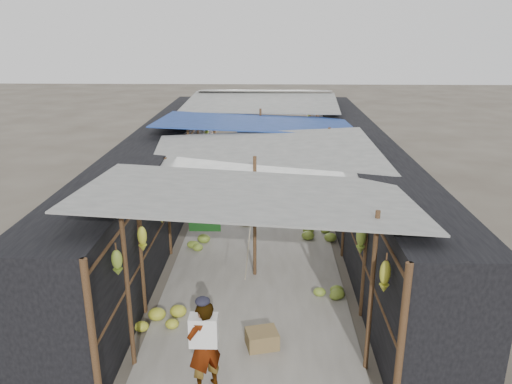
# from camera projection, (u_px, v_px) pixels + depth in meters

# --- Properties ---
(ground) EXTENTS (80.00, 80.00, 0.00)m
(ground) POSITION_uv_depth(u_px,v_px,m) (249.00, 366.00, 7.76)
(ground) COLOR #6B6356
(ground) RESTS_ON ground
(aisle_slab) EXTENTS (3.60, 16.00, 0.02)m
(aisle_slab) POSITION_uv_depth(u_px,v_px,m) (259.00, 215.00, 13.93)
(aisle_slab) COLOR #9E998E
(aisle_slab) RESTS_ON ground
(stall_left) EXTENTS (1.40, 15.00, 2.30)m
(stall_left) POSITION_uv_depth(u_px,v_px,m) (160.00, 175.00, 13.64)
(stall_left) COLOR black
(stall_left) RESTS_ON ground
(stall_right) EXTENTS (1.40, 15.00, 2.30)m
(stall_right) POSITION_uv_depth(u_px,v_px,m) (358.00, 177.00, 13.50)
(stall_right) COLOR black
(stall_right) RESTS_ON ground
(crate_near) EXTENTS (0.59, 0.51, 0.30)m
(crate_near) POSITION_uv_depth(u_px,v_px,m) (262.00, 339.00, 8.17)
(crate_near) COLOR #95794B
(crate_near) RESTS_ON ground
(crate_mid) EXTENTS (0.57, 0.48, 0.32)m
(crate_mid) POSITION_uv_depth(u_px,v_px,m) (275.00, 212.00, 13.75)
(crate_mid) COLOR #95794B
(crate_mid) RESTS_ON ground
(crate_back) EXTENTS (0.52, 0.44, 0.31)m
(crate_back) POSITION_uv_depth(u_px,v_px,m) (232.00, 164.00, 18.62)
(crate_back) COLOR #95794B
(crate_back) RESTS_ON ground
(black_basin) EXTENTS (0.63, 0.63, 0.19)m
(black_basin) POSITION_uv_depth(u_px,v_px,m) (312.00, 185.00, 16.33)
(black_basin) COLOR black
(black_basin) RESTS_ON ground
(vendor_elderly) EXTENTS (0.62, 0.58, 1.42)m
(vendor_elderly) POSITION_uv_depth(u_px,v_px,m) (204.00, 346.00, 7.08)
(vendor_elderly) COLOR white
(vendor_elderly) RESTS_ON ground
(shopper_blue) EXTENTS (1.09, 0.99, 1.83)m
(shopper_blue) POSITION_uv_depth(u_px,v_px,m) (226.00, 164.00, 15.66)
(shopper_blue) COLOR #1D4093
(shopper_blue) RESTS_ON ground
(vendor_seated) EXTENTS (0.53, 0.61, 0.82)m
(vendor_seated) POSITION_uv_depth(u_px,v_px,m) (308.00, 161.00, 17.96)
(vendor_seated) COLOR #4B4541
(vendor_seated) RESTS_ON ground
(market_canopy) EXTENTS (5.62, 15.20, 2.77)m
(market_canopy) POSITION_uv_depth(u_px,v_px,m) (260.00, 128.00, 13.50)
(market_canopy) COLOR brown
(market_canopy) RESTS_ON ground
(hanging_bananas) EXTENTS (3.95, 13.92, 0.85)m
(hanging_bananas) POSITION_uv_depth(u_px,v_px,m) (258.00, 159.00, 13.45)
(hanging_bananas) COLOR olive
(hanging_bananas) RESTS_ON ground
(floor_bananas) EXTENTS (3.98, 10.24, 0.36)m
(floor_bananas) POSITION_uv_depth(u_px,v_px,m) (248.00, 222.00, 13.08)
(floor_bananas) COLOR olive
(floor_bananas) RESTS_ON ground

